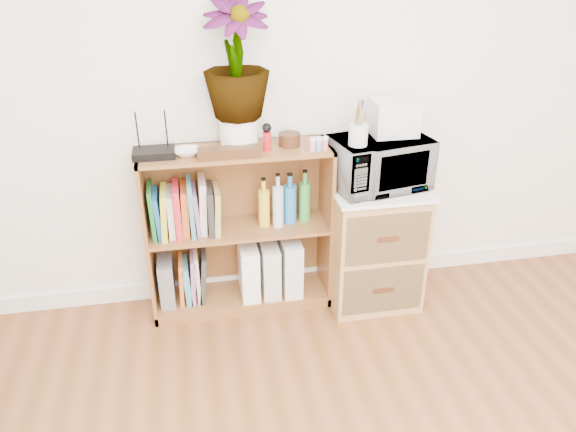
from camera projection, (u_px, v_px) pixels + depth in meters
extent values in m
cube|color=white|center=(296.00, 275.00, 3.46)|extent=(4.00, 0.02, 0.10)
cube|color=brown|center=(239.00, 231.00, 3.09)|extent=(1.00, 0.30, 0.95)
cube|color=#9E7542|center=(372.00, 244.00, 3.20)|extent=(0.50, 0.45, 0.70)
imported|color=silver|center=(379.00, 163.00, 2.96)|extent=(0.54, 0.42, 0.27)
cylinder|color=white|center=(358.00, 135.00, 2.79)|extent=(0.10, 0.10, 0.11)
cube|color=silver|center=(394.00, 117.00, 2.92)|extent=(0.23, 0.19, 0.18)
cube|color=black|center=(154.00, 153.00, 2.78)|extent=(0.21, 0.14, 0.04)
imported|color=silver|center=(187.00, 152.00, 2.80)|extent=(0.13, 0.13, 0.03)
cylinder|color=white|center=(239.00, 133.00, 2.85)|extent=(0.19, 0.19, 0.16)
imported|color=#376829|center=(236.00, 59.00, 2.68)|extent=(0.32, 0.32, 0.58)
cube|color=#331A0D|center=(229.00, 152.00, 2.76)|extent=(0.31, 0.08, 0.05)
cylinder|color=#B31619|center=(267.00, 141.00, 2.84)|extent=(0.04, 0.04, 0.10)
cylinder|color=#34200E|center=(290.00, 139.00, 2.91)|extent=(0.11, 0.11, 0.07)
cube|color=pink|center=(319.00, 145.00, 2.85)|extent=(0.12, 0.04, 0.06)
cube|color=slate|center=(167.00, 280.00, 3.14)|extent=(0.08, 0.21, 0.27)
cube|color=white|center=(249.00, 269.00, 3.20)|extent=(0.10, 0.25, 0.32)
cube|color=silver|center=(269.00, 267.00, 3.22)|extent=(0.10, 0.25, 0.31)
cube|color=silver|center=(290.00, 264.00, 3.24)|extent=(0.11, 0.27, 0.33)
cube|color=#1A6225|center=(153.00, 211.00, 2.94)|extent=(0.03, 0.20, 0.28)
cube|color=#1C56A9|center=(158.00, 214.00, 2.95)|extent=(0.04, 0.20, 0.24)
cube|color=gold|center=(164.00, 211.00, 2.95)|extent=(0.04, 0.20, 0.27)
cube|color=silver|center=(171.00, 213.00, 2.96)|extent=(0.03, 0.20, 0.24)
cube|color=red|center=(177.00, 209.00, 2.96)|extent=(0.03, 0.20, 0.28)
cube|color=#C75A23|center=(185.00, 210.00, 2.97)|extent=(0.04, 0.20, 0.26)
cube|color=teal|center=(191.00, 206.00, 2.97)|extent=(0.03, 0.20, 0.30)
cube|color=#876090|center=(197.00, 211.00, 2.98)|extent=(0.04, 0.20, 0.24)
cube|color=beige|center=(203.00, 206.00, 2.98)|extent=(0.05, 0.20, 0.29)
cube|color=#252525|center=(210.00, 209.00, 2.99)|extent=(0.03, 0.20, 0.25)
cube|color=tan|center=(217.00, 209.00, 3.00)|extent=(0.04, 0.20, 0.24)
cylinder|color=gold|center=(264.00, 203.00, 3.04)|extent=(0.06, 0.06, 0.27)
cylinder|color=silver|center=(277.00, 199.00, 3.04)|extent=(0.06, 0.06, 0.30)
cylinder|color=#2774B7|center=(290.00, 200.00, 3.06)|extent=(0.07, 0.07, 0.28)
cylinder|color=green|center=(305.00, 198.00, 3.07)|extent=(0.06, 0.06, 0.29)
cube|color=#CD5D24|center=(181.00, 279.00, 3.16)|extent=(0.03, 0.19, 0.26)
cube|color=teal|center=(187.00, 280.00, 3.17)|extent=(0.04, 0.19, 0.24)
cube|color=#8D6598|center=(193.00, 276.00, 3.16)|extent=(0.04, 0.19, 0.28)
cube|color=#C3AD98|center=(197.00, 275.00, 3.17)|extent=(0.02, 0.19, 0.29)
cube|color=#2B2B2B|center=(203.00, 275.00, 3.17)|extent=(0.06, 0.19, 0.29)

